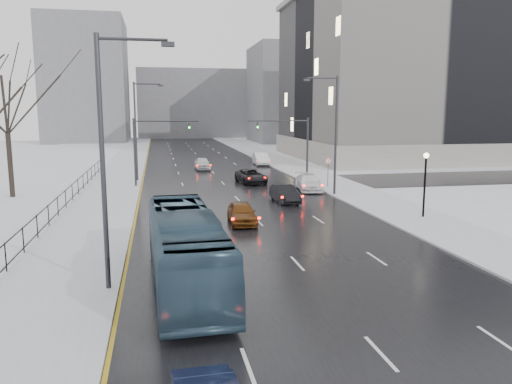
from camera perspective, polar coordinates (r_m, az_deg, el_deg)
road at (r=60.61m, az=-5.15°, el=2.46°), size 16.00×150.00×0.04m
cross_road at (r=48.79m, az=-3.65°, el=0.83°), size 130.00×10.00×0.04m
sidewalk_left at (r=60.41m, az=-15.11°, el=2.21°), size 5.00×150.00×0.16m
sidewalk_right at (r=62.57m, az=4.46°, el=2.74°), size 5.00×150.00×0.16m
park_strip at (r=61.80m, az=-23.93°, el=1.87°), size 14.00×150.00×0.12m
tree_park_e at (r=45.99m, az=-26.03°, el=-0.64°), size 9.45×9.45×13.50m
iron_fence at (r=31.22m, az=-23.35°, el=-3.05°), size 0.06×70.00×1.30m
streetlight_r_mid at (r=42.43m, az=8.83°, el=7.08°), size 2.95×0.25×10.00m
streetlight_l_near at (r=20.00m, az=-16.53°, el=4.48°), size 2.95×0.25×10.00m
streetlight_l_far at (r=51.91m, az=-13.36°, el=7.32°), size 2.95×0.25×10.00m
lamppost_r_mid at (r=34.77m, az=18.77°, el=1.81°), size 0.36×0.36×4.28m
mast_signal_right at (r=49.85m, az=4.72°, el=5.72°), size 6.10×0.33×6.50m
mast_signal_left at (r=47.96m, az=-12.45°, el=5.40°), size 6.10×0.33×6.50m
no_uturn_sign at (r=46.77m, az=8.25°, el=3.21°), size 0.60×0.06×2.70m
civic_building at (r=82.99m, az=19.07°, el=11.56°), size 41.00×31.00×24.80m
bldg_far_right at (r=119.93m, az=5.52°, el=11.05°), size 24.00×20.00×22.00m
bldg_far_left at (r=126.02m, az=-18.76°, el=11.89°), size 18.00×22.00×28.00m
bldg_far_center at (r=140.25m, az=-7.10°, el=9.94°), size 30.00×18.00×18.00m
bus at (r=20.63m, az=-8.07°, el=-6.46°), size 3.04×11.28×3.12m
sedan_center_near at (r=31.76m, az=-1.63°, el=-2.40°), size 1.80×4.15×1.39m
sedan_right_near at (r=39.25m, az=3.30°, el=-0.19°), size 1.67×4.22×1.37m
sedan_right_cross at (r=49.60m, az=-0.56°, el=1.82°), size 2.83×5.20×1.38m
sedan_right_far at (r=45.29m, az=6.05°, el=1.09°), size 2.54×5.13×1.43m
sedan_center_far at (r=61.52m, az=-6.17°, el=3.27°), size 1.79×4.41×1.50m
sedan_right_distant at (r=66.55m, az=0.56°, el=3.83°), size 2.02×5.05×1.63m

